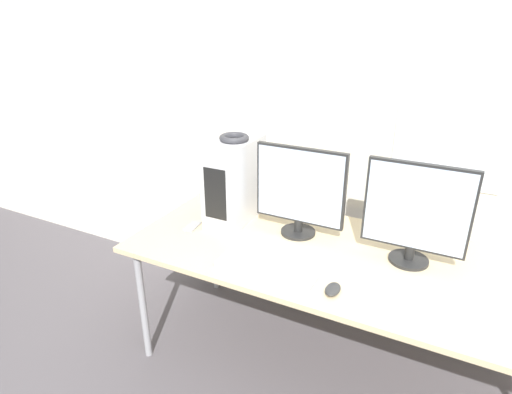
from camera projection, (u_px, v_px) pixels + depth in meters
wall_back at (395, 116)px, 2.37m from camera, size 8.00×0.07×2.70m
desk at (356, 266)px, 2.13m from camera, size 2.33×0.92×0.75m
pc_tower at (235, 181)px, 2.44m from camera, size 0.19×0.43×0.48m
headphones at (234, 138)px, 2.34m from camera, size 0.16×0.16×0.03m
monitor_main at (300, 190)px, 2.27m from camera, size 0.50×0.19×0.49m
monitor_right_near at (416, 213)px, 2.00m from camera, size 0.48×0.19×0.51m
keyboard at (267, 268)px, 2.03m from camera, size 0.49×0.16×0.02m
mouse at (333, 289)px, 1.86m from camera, size 0.06×0.11×0.03m
cell_phone at (192, 226)px, 2.44m from camera, size 0.08×0.13×0.01m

